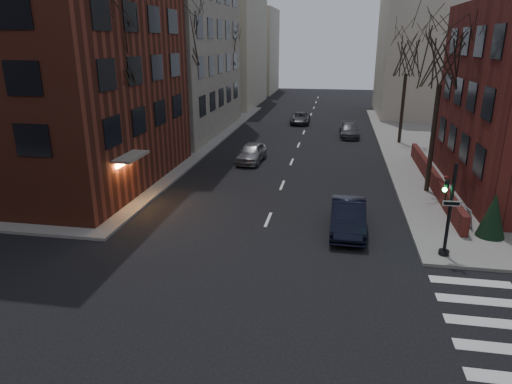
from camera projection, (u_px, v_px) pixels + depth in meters
ground at (202, 382)px, 12.34m from camera, size 160.00×160.00×0.00m
sidewalk_far_left at (6, 133)px, 45.16m from camera, size 44.00×44.00×0.15m
building_left_brick at (27, 37)px, 27.49m from camera, size 15.00×15.00×18.00m
low_wall_right at (433, 178)px, 28.34m from camera, size 0.35×16.00×1.00m
building_distant_la at (208, 39)px, 63.37m from camera, size 14.00×16.00×18.00m
building_distant_ra at (442, 48)px, 54.04m from camera, size 14.00×14.00×16.00m
building_distant_lb at (246, 51)px, 79.55m from camera, size 10.00×12.00×14.00m
traffic_signal at (447, 216)px, 18.82m from camera, size 0.76×0.44×4.00m
tree_left_a at (111, 47)px, 24.21m from camera, size 4.18×4.18×10.26m
tree_left_b at (184, 39)px, 35.28m from camera, size 4.40×4.40×10.80m
tree_left_c at (227, 48)px, 48.64m from camera, size 3.96×3.96×9.72m
tree_right_a at (443, 55)px, 25.16m from camera, size 3.96×3.96×9.72m
tree_right_b at (408, 56)px, 38.38m from camera, size 3.74×3.74×9.18m
streetlamp_near at (177, 107)px, 32.92m from camera, size 0.36×0.36×6.28m
streetlamp_far at (237, 83)px, 51.60m from camera, size 0.36×0.36×6.28m
parked_sedan at (348, 217)px, 21.85m from camera, size 1.65×4.64×1.53m
car_lane_silver at (252, 153)px, 34.51m from camera, size 1.94×4.33×1.45m
car_lane_gray at (349, 130)px, 43.55m from camera, size 1.92×4.47×1.28m
car_lane_far at (300, 118)px, 50.59m from camera, size 2.11×4.43×1.22m
sandwich_board at (465, 217)px, 22.11m from camera, size 0.54×0.68×0.98m
evergreen_shrub at (493, 215)px, 20.86m from camera, size 1.56×1.56×2.10m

